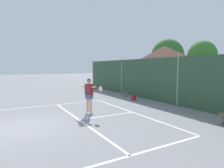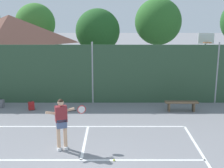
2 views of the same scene
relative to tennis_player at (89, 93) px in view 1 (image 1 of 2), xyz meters
name	(u,v)px [view 1 (image 1 of 2)]	position (x,y,z in m)	size (l,w,h in m)	color
ground_plane	(20,128)	(0.73, -3.31, -1.11)	(120.00, 120.00, 0.00)	gray
court_markings	(37,126)	(0.73, -2.66, -1.11)	(8.30, 11.10, 0.01)	white
chainlink_fence	(178,81)	(0.73, 5.69, 0.43)	(26.09, 0.09, 3.23)	#2D4C33
clubhouse_building	(163,68)	(-4.83, 9.99, 1.23)	(6.34, 5.32, 4.51)	beige
tennis_player	(89,93)	(0.00, 0.00, 0.00)	(1.35, 0.60, 1.85)	silver
tennis_ball	(87,126)	(1.82, -0.90, -1.08)	(0.07, 0.07, 0.07)	#CCE033
backpack_grey	(126,94)	(-3.86, 4.84, -0.92)	(0.31, 0.29, 0.46)	slate
backpack_red	(133,98)	(-2.23, 4.46, -0.92)	(0.33, 0.32, 0.46)	maroon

